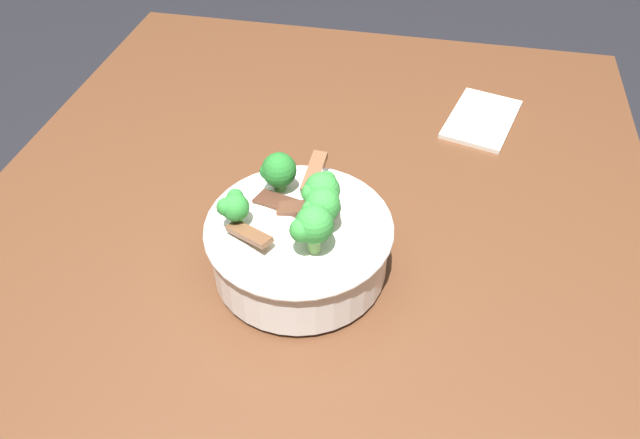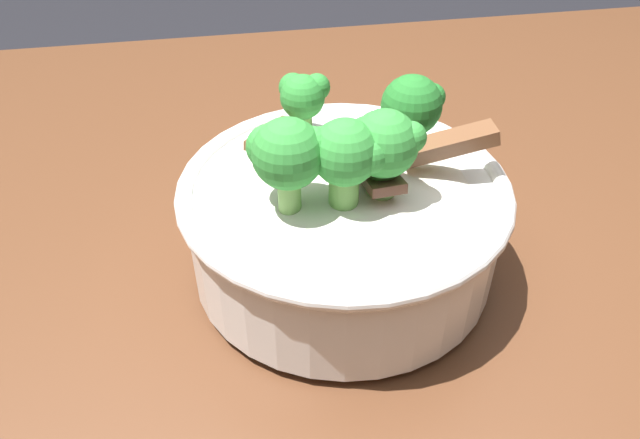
# 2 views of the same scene
# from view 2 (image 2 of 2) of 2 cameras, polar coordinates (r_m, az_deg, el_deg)

# --- Properties ---
(dining_table) EXTENTS (1.57, 1.01, 0.83)m
(dining_table) POSITION_cam_2_polar(r_m,az_deg,el_deg) (0.56, -7.15, -13.52)
(dining_table) COLOR #56331E
(dining_table) RESTS_ON ground
(rice_bowl) EXTENTS (0.24, 0.24, 0.15)m
(rice_bowl) POSITION_cam_2_polar(r_m,az_deg,el_deg) (0.44, 1.73, 1.04)
(rice_bowl) COLOR white
(rice_bowl) RESTS_ON dining_table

